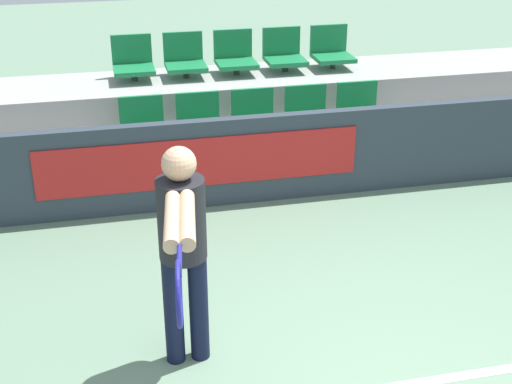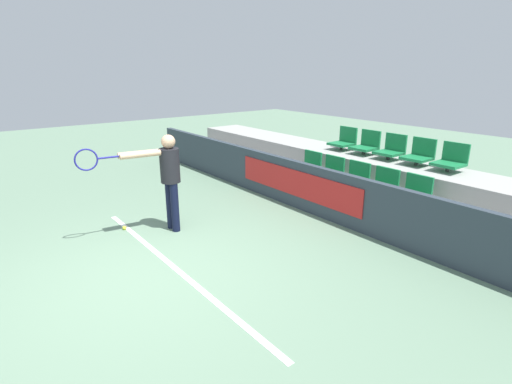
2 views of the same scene
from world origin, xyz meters
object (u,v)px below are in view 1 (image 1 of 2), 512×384
(stadium_chair_1, at_px, (200,122))
(stadium_chair_8, at_px, (284,54))
(stadium_chair_2, at_px, (255,118))
(stadium_chair_3, at_px, (308,114))
(stadium_chair_6, at_px, (185,59))
(stadium_chair_4, at_px, (360,110))
(stadium_chair_9, at_px, (331,51))
(stadium_chair_0, at_px, (143,127))
(stadium_chair_7, at_px, (235,56))
(tennis_player, at_px, (182,241))
(stadium_chair_5, at_px, (133,62))

(stadium_chair_1, bearing_deg, stadium_chair_8, 41.95)
(stadium_chair_2, height_order, stadium_chair_3, same)
(stadium_chair_3, height_order, stadium_chair_6, stadium_chair_6)
(stadium_chair_4, bearing_deg, stadium_chair_1, 180.00)
(stadium_chair_4, bearing_deg, stadium_chair_6, 149.07)
(stadium_chair_4, height_order, stadium_chair_9, stadium_chair_9)
(stadium_chair_6, relative_size, stadium_chair_9, 1.00)
(stadium_chair_0, relative_size, stadium_chair_1, 1.00)
(stadium_chair_3, distance_m, stadium_chair_7, 1.30)
(stadium_chair_3, bearing_deg, tennis_player, -119.24)
(stadium_chair_5, bearing_deg, stadium_chair_7, 0.00)
(stadium_chair_1, xyz_separation_m, tennis_player, (-0.58, -3.19, 0.36))
(stadium_chair_8, xyz_separation_m, tennis_player, (-1.79, -4.27, -0.04))
(stadium_chair_6, distance_m, stadium_chair_9, 1.80)
(stadium_chair_1, distance_m, stadium_chair_9, 2.14)
(stadium_chair_1, distance_m, stadium_chair_8, 1.67)
(stadium_chair_7, distance_m, stadium_chair_9, 1.20)
(stadium_chair_1, distance_m, stadium_chair_3, 1.20)
(stadium_chair_4, relative_size, stadium_chair_6, 1.00)
(stadium_chair_0, relative_size, stadium_chair_6, 1.00)
(stadium_chair_7, relative_size, stadium_chair_8, 1.00)
(stadium_chair_5, bearing_deg, stadium_chair_4, -24.20)
(stadium_chair_0, height_order, stadium_chair_5, stadium_chair_5)
(stadium_chair_3, relative_size, stadium_chair_8, 1.00)
(stadium_chair_5, distance_m, tennis_player, 4.27)
(stadium_chair_8, height_order, tennis_player, tennis_player)
(stadium_chair_1, height_order, stadium_chair_4, same)
(stadium_chair_3, distance_m, stadium_chair_5, 2.14)
(stadium_chair_8, xyz_separation_m, stadium_chair_9, (0.60, 0.00, 0.00))
(stadium_chair_6, distance_m, stadium_chair_7, 0.60)
(stadium_chair_3, bearing_deg, stadium_chair_5, 149.07)
(tennis_player, bearing_deg, stadium_chair_2, 77.04)
(stadium_chair_3, relative_size, stadium_chair_9, 1.00)
(stadium_chair_0, height_order, stadium_chair_4, same)
(stadium_chair_3, height_order, tennis_player, tennis_player)
(stadium_chair_9, bearing_deg, stadium_chair_4, -90.00)
(stadium_chair_9, bearing_deg, stadium_chair_8, 180.00)
(stadium_chair_1, bearing_deg, stadium_chair_2, 0.00)
(stadium_chair_0, bearing_deg, tennis_player, -89.67)
(stadium_chair_6, height_order, tennis_player, tennis_player)
(stadium_chair_1, bearing_deg, stadium_chair_3, 0.00)
(stadium_chair_6, relative_size, stadium_chair_8, 1.00)
(stadium_chair_3, xyz_separation_m, tennis_player, (-1.79, -3.19, 0.36))
(stadium_chair_2, distance_m, stadium_chair_8, 1.30)
(stadium_chair_1, height_order, tennis_player, tennis_player)
(stadium_chair_2, bearing_deg, stadium_chair_1, 180.00)
(stadium_chair_9, bearing_deg, stadium_chair_5, 180.00)
(stadium_chair_2, xyz_separation_m, stadium_chair_7, (0.00, 1.08, 0.41))
(stadium_chair_2, xyz_separation_m, stadium_chair_6, (-0.60, 1.08, 0.41))
(stadium_chair_4, height_order, stadium_chair_5, stadium_chair_5)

